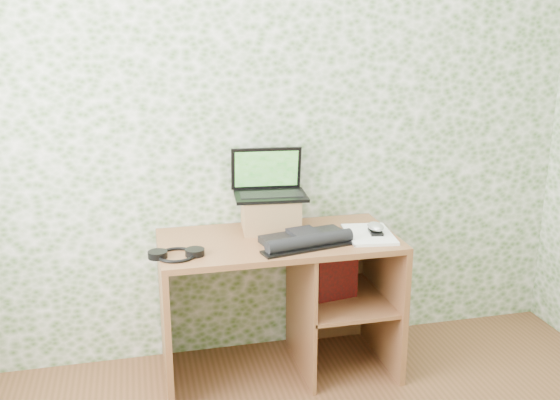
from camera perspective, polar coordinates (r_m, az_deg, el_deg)
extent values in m
plane|color=white|center=(3.32, -1.38, 7.24)|extent=(3.50, 0.00, 3.50)
cube|color=brown|center=(3.16, -0.14, -3.77)|extent=(1.20, 0.60, 0.03)
cube|color=brown|center=(3.24, -10.45, -10.77)|extent=(0.03, 0.60, 0.72)
cube|color=brown|center=(3.47, 9.41, -8.81)|extent=(0.03, 0.60, 0.72)
cube|color=brown|center=(3.33, 1.90, -9.69)|extent=(0.02, 0.56, 0.72)
cube|color=brown|center=(3.39, 5.75, -8.95)|extent=(0.46, 0.56, 0.02)
cube|color=brown|center=(3.65, 4.38, -7.39)|extent=(0.48, 0.02, 0.72)
cube|color=olive|center=(3.26, -0.88, -1.25)|extent=(0.31, 0.27, 0.18)
cube|color=black|center=(3.24, -0.88, 0.38)|extent=(0.39, 0.29, 0.02)
cube|color=black|center=(3.22, -0.85, 0.52)|extent=(0.33, 0.17, 0.00)
cube|color=black|center=(3.30, -1.27, 2.91)|extent=(0.37, 0.09, 0.23)
cube|color=#1C5B1A|center=(3.29, -1.25, 2.85)|extent=(0.34, 0.07, 0.20)
cube|color=black|center=(3.12, 2.17, -3.43)|extent=(0.45, 0.24, 0.03)
cube|color=black|center=(3.12, 2.17, -3.26)|extent=(0.16, 0.16, 0.05)
cylinder|color=black|center=(3.01, 2.74, -3.81)|extent=(0.46, 0.16, 0.07)
cube|color=black|center=(3.02, 2.76, -4.35)|extent=(0.50, 0.20, 0.01)
torus|color=black|center=(2.95, -9.45, -4.98)|extent=(0.20, 0.20, 0.02)
cylinder|color=black|center=(2.95, -11.12, -4.92)|extent=(0.09, 0.09, 0.03)
cylinder|color=black|center=(2.95, -7.79, -4.75)|extent=(0.09, 0.09, 0.03)
cube|color=white|center=(3.22, 8.15, -3.13)|extent=(0.27, 0.35, 0.02)
ellipsoid|color=silver|center=(3.22, 8.74, -2.65)|extent=(0.10, 0.13, 0.04)
cylinder|color=black|center=(3.26, 8.42, -2.68)|extent=(0.02, 0.15, 0.01)
cube|color=maroon|center=(3.32, 5.12, -6.74)|extent=(0.24, 0.11, 0.27)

